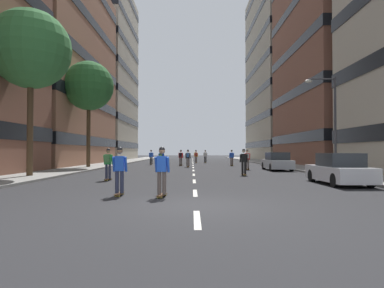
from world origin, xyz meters
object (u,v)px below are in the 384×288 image
at_px(skater_10, 180,157).
at_px(skater_5, 187,157).
at_px(skater_11, 161,169).
at_px(parked_car_near, 276,162).
at_px(street_tree_near, 29,49).
at_px(skater_1, 150,156).
at_px(parked_car_mid, 338,170).
at_px(street_tree_mid, 88,86).
at_px(skater_0, 231,157).
at_px(streetlamp_right, 328,114).
at_px(skater_4, 195,156).
at_px(skater_7, 107,162).
at_px(skater_8, 160,158).
at_px(skater_3, 243,161).
at_px(skater_6, 246,158).
at_px(skater_9, 118,169).
at_px(skater_2, 204,156).

bearing_deg(skater_10, skater_5, -75.69).
bearing_deg(skater_11, parked_car_near, 63.39).
bearing_deg(street_tree_near, skater_1, 75.91).
height_order(parked_car_mid, street_tree_mid, street_tree_mid).
distance_m(skater_0, skater_5, 5.75).
height_order(streetlamp_right, skater_1, streetlamp_right).
xyz_separation_m(parked_car_near, skater_4, (-6.63, 17.04, 0.32)).
bearing_deg(skater_7, street_tree_near, 161.05).
height_order(skater_1, skater_8, same).
bearing_deg(street_tree_near, skater_3, 9.12).
height_order(skater_7, skater_11, same).
distance_m(skater_3, skater_6, 6.82).
bearing_deg(skater_1, street_tree_mid, -120.94).
relative_size(parked_car_near, skater_4, 2.47).
bearing_deg(skater_10, skater_4, 77.46).
height_order(parked_car_near, streetlamp_right, streetlamp_right).
bearing_deg(parked_car_near, skater_10, 133.18).
bearing_deg(skater_6, street_tree_mid, 169.73).
xyz_separation_m(skater_8, skater_11, (1.63, -17.49, -0.03)).
distance_m(skater_9, skater_11, 1.62).
height_order(skater_1, skater_2, same).
xyz_separation_m(streetlamp_right, skater_4, (-8.83, 22.62, -3.12)).
xyz_separation_m(street_tree_near, skater_3, (13.30, 2.13, -6.83)).
xyz_separation_m(skater_0, skater_5, (-4.81, -3.15, 0.03)).
relative_size(street_tree_mid, skater_1, 5.64).
relative_size(parked_car_mid, skater_0, 2.47).
distance_m(street_tree_near, skater_3, 15.10).
distance_m(skater_3, skater_5, 12.17).
distance_m(skater_2, skater_7, 28.55).
relative_size(skater_2, skater_8, 1.00).
relative_size(parked_car_mid, streetlamp_right, 0.68).
height_order(street_tree_mid, streetlamp_right, street_tree_mid).
height_order(street_tree_mid, skater_0, street_tree_mid).
bearing_deg(skater_7, skater_3, 25.79).
distance_m(skater_7, skater_8, 11.00).
xyz_separation_m(parked_car_mid, skater_6, (-2.36, 12.77, 0.32)).
height_order(skater_0, skater_3, same).
xyz_separation_m(parked_car_near, skater_1, (-12.05, 11.74, 0.29)).
bearing_deg(skater_10, skater_11, -89.57).
height_order(streetlamp_right, skater_0, streetlamp_right).
bearing_deg(skater_7, skater_9, -72.37).
relative_size(skater_7, skater_9, 1.00).
bearing_deg(skater_6, streetlamp_right, -54.54).
relative_size(parked_car_near, skater_3, 2.47).
height_order(skater_1, skater_5, same).
xyz_separation_m(parked_car_near, parked_car_mid, (0.00, -11.94, 0.00)).
bearing_deg(skater_10, skater_7, -100.23).
bearing_deg(skater_11, skater_9, 166.89).
distance_m(parked_car_near, skater_7, 15.34).
bearing_deg(streetlamp_right, skater_10, 126.11).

